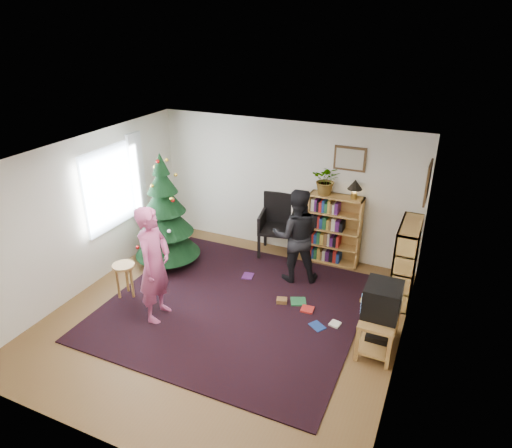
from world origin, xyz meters
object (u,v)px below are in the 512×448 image
at_px(christmas_tree, 165,220).
at_px(armchair, 279,221).
at_px(stool, 124,272).
at_px(person_standing, 154,264).
at_px(picture_back, 350,159).
at_px(table_lamp, 355,186).
at_px(bookshelf_right, 405,261).
at_px(tv_stand, 379,328).
at_px(potted_plant, 327,180).
at_px(picture_right, 428,183).
at_px(crt_tv, 382,300).
at_px(person_by_chair, 296,236).
at_px(bookshelf_back, 334,229).

height_order(christmas_tree, armchair, christmas_tree).
height_order(stool, person_standing, person_standing).
bearing_deg(armchair, picture_back, -4.16).
relative_size(christmas_tree, table_lamp, 6.14).
bearing_deg(picture_back, bookshelf_right, -34.74).
bearing_deg(armchair, bookshelf_right, -27.09).
bearing_deg(tv_stand, table_lamp, 113.62).
bearing_deg(stool, christmas_tree, 88.88).
height_order(potted_plant, table_lamp, potted_plant).
relative_size(picture_right, crt_tv, 1.18).
relative_size(person_by_chair, potted_plant, 3.08).
height_order(bookshelf_right, stool, bookshelf_right).
relative_size(christmas_tree, armchair, 1.85).
bearing_deg(picture_back, potted_plant, -158.45).
relative_size(picture_right, tv_stand, 0.72).
distance_m(christmas_tree, stool, 1.24).
bearing_deg(tv_stand, potted_plant, 124.10).
xyz_separation_m(crt_tv, person_by_chair, (-1.64, 1.23, 0.05)).
relative_size(bookshelf_back, table_lamp, 3.79).
bearing_deg(person_by_chair, stool, 13.09).
xyz_separation_m(tv_stand, person_standing, (-3.15, -0.64, 0.58)).
xyz_separation_m(stool, person_standing, (0.79, -0.23, 0.44)).
distance_m(picture_right, christmas_tree, 4.37).
xyz_separation_m(picture_right, person_by_chair, (-1.89, -0.27, -1.13)).
distance_m(picture_right, person_by_chair, 2.22).
height_order(picture_back, armchair, picture_back).
relative_size(crt_tv, potted_plant, 0.95).
distance_m(picture_right, person_standing, 4.15).
distance_m(christmas_tree, table_lamp, 3.35).
distance_m(crt_tv, person_standing, 3.21).
bearing_deg(picture_back, picture_right, -28.69).
xyz_separation_m(bookshelf_right, table_lamp, (-1.03, 0.69, 0.87)).
bearing_deg(crt_tv, tv_stand, 0.00).
xyz_separation_m(picture_right, potted_plant, (-1.67, 0.59, -0.38)).
bearing_deg(bookshelf_back, stool, -137.64).
xyz_separation_m(christmas_tree, person_standing, (0.77, -1.40, 0.02)).
bearing_deg(bookshelf_right, picture_back, 55.26).
distance_m(armchair, person_standing, 2.86).
bearing_deg(potted_plant, bookshelf_back, 0.00).
height_order(bookshelf_right, person_standing, person_standing).
height_order(picture_right, tv_stand, picture_right).
bearing_deg(christmas_tree, person_standing, -61.21).
bearing_deg(tv_stand, bookshelf_right, 85.08).
height_order(bookshelf_right, potted_plant, potted_plant).
xyz_separation_m(bookshelf_back, person_standing, (-1.93, -2.72, 0.23)).
xyz_separation_m(picture_back, person_by_chair, (-0.57, -0.99, -1.13)).
height_order(bookshelf_right, crt_tv, bookshelf_right).
bearing_deg(picture_right, bookshelf_right, -143.37).
bearing_deg(stool, table_lamp, 39.40).
relative_size(picture_back, crt_tv, 1.09).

